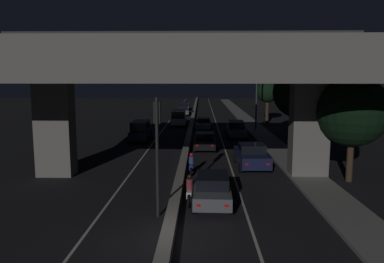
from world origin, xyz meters
name	(u,v)px	position (x,y,z in m)	size (l,w,h in m)	color
ground_plane	(168,240)	(0.00, 0.00, 0.00)	(200.00, 200.00, 0.00)	black
lane_line_left_inner	(166,125)	(-3.30, 35.00, 0.00)	(0.12, 126.00, 0.00)	beige
lane_line_right_inner	(217,125)	(3.30, 35.00, 0.00)	(0.12, 126.00, 0.00)	beige
median_divider	(192,123)	(0.00, 35.00, 0.20)	(0.51, 126.00, 0.40)	gray
sidewalk_right	(260,132)	(7.76, 28.00, 0.08)	(2.26, 126.00, 0.16)	gray
elevated_overpass	(181,68)	(0.00, 9.37, 6.69)	(21.39, 13.82, 8.82)	slate
traffic_light_left_of_median	(157,136)	(-0.66, 2.49, 3.59)	(0.30, 0.49, 5.28)	black
street_lamp	(254,89)	(7.24, 29.37, 4.88)	(2.18, 0.32, 8.31)	#2D2D30
car_grey_lead	(212,187)	(1.79, 4.28, 0.77)	(1.97, 4.84, 1.47)	#515459
car_dark_blue_second	(252,156)	(4.69, 11.70, 0.82)	(2.17, 4.64, 1.64)	#141938
car_black_third	(205,141)	(1.54, 17.98, 0.78)	(1.90, 4.05, 1.51)	black
car_grey_fourth	(236,129)	(4.82, 24.72, 0.89)	(1.95, 4.48, 1.70)	#515459
car_silver_fifth	(204,124)	(1.55, 30.68, 0.70)	(2.01, 4.45, 1.37)	gray
car_dark_blue_lead_oncoming	(140,131)	(-4.64, 22.35, 1.02)	(1.90, 4.54, 1.96)	#141938
car_white_second_oncoming	(179,118)	(-1.61, 34.01, 1.07)	(2.06, 4.66, 2.04)	silver
car_grey_third_oncoming	(183,110)	(-1.67, 47.59, 0.88)	(2.02, 4.24, 1.69)	#515459
car_grey_fourth_oncoming	(185,106)	(-1.88, 57.59, 0.78)	(1.97, 4.40, 1.50)	#515459
motorcycle_white_filtering_near	(189,191)	(0.69, 4.14, 0.62)	(0.33, 1.94, 1.46)	black
motorcycle_blue_filtering_mid	(191,165)	(0.63, 9.89, 0.58)	(0.33, 1.89, 1.36)	black
pedestrian_on_sidewalk	(300,162)	(7.23, 8.89, 1.01)	(0.38, 0.38, 1.71)	black
roadside_tree_kerbside_near	(353,112)	(10.01, 8.36, 4.15)	(4.10, 4.10, 6.21)	#38281C
roadside_tree_kerbside_mid	(298,93)	(10.40, 22.23, 4.70)	(4.77, 4.77, 7.10)	#38281C
roadside_tree_kerbside_far	(268,92)	(10.07, 36.78, 4.24)	(2.93, 2.93, 5.76)	#38281C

